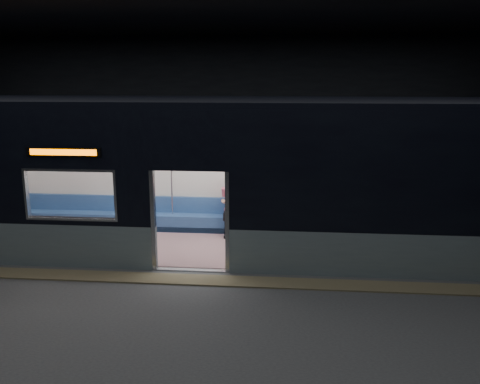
# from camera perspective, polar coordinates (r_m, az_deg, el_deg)

# --- Properties ---
(station_floor) EXTENTS (24.00, 14.00, 0.01)m
(station_floor) POSITION_cam_1_polar(r_m,az_deg,el_deg) (9.46, -6.69, -11.14)
(station_floor) COLOR #47494C
(station_floor) RESTS_ON ground
(station_envelope) EXTENTS (24.00, 14.00, 5.00)m
(station_envelope) POSITION_cam_1_polar(r_m,az_deg,el_deg) (8.64, -7.34, 11.67)
(station_envelope) COLOR black
(station_envelope) RESTS_ON station_floor
(tactile_strip) EXTENTS (22.80, 0.50, 0.03)m
(tactile_strip) POSITION_cam_1_polar(r_m,az_deg,el_deg) (9.94, -6.03, -9.75)
(tactile_strip) COLOR #8C7F59
(tactile_strip) RESTS_ON station_floor
(metro_car) EXTENTS (18.00, 3.04, 3.35)m
(metro_car) POSITION_cam_1_polar(r_m,az_deg,el_deg) (11.31, -4.30, 2.77)
(metro_car) COLOR gray
(metro_car) RESTS_ON station_floor
(passenger) EXTENTS (0.44, 0.76, 1.47)m
(passenger) POSITION_cam_1_polar(r_m,az_deg,el_deg) (12.42, -0.74, -1.02)
(passenger) COLOR black
(passenger) RESTS_ON metro_car
(handbag) EXTENTS (0.40, 0.37, 0.16)m
(handbag) POSITION_cam_1_polar(r_m,az_deg,el_deg) (12.21, -0.75, -1.91)
(handbag) COLOR black
(handbag) RESTS_ON passenger
(transit_map) EXTENTS (1.12, 0.03, 0.73)m
(transit_map) POSITION_cam_1_polar(r_m,az_deg,el_deg) (12.90, 19.26, 1.83)
(transit_map) COLOR white
(transit_map) RESTS_ON metro_car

